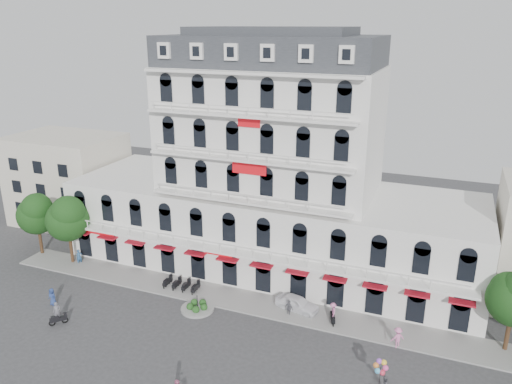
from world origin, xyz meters
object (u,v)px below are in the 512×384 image
(rider_west, at_px, (57,314))
(rider_center, at_px, (333,313))
(balloon_vendor, at_px, (383,376))
(parked_car, at_px, (297,303))

(rider_west, relative_size, rider_center, 1.08)
(rider_west, height_order, rider_center, rider_west)
(rider_center, bearing_deg, balloon_vendor, 17.29)
(parked_car, bearing_deg, balloon_vendor, -120.57)
(rider_west, bearing_deg, rider_center, -25.42)
(parked_car, relative_size, rider_center, 2.03)
(rider_west, distance_m, balloon_vendor, 28.80)
(rider_west, distance_m, rider_center, 25.06)
(parked_car, xyz_separation_m, rider_west, (-19.54, -10.36, 0.32))
(rider_west, relative_size, balloon_vendor, 0.93)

